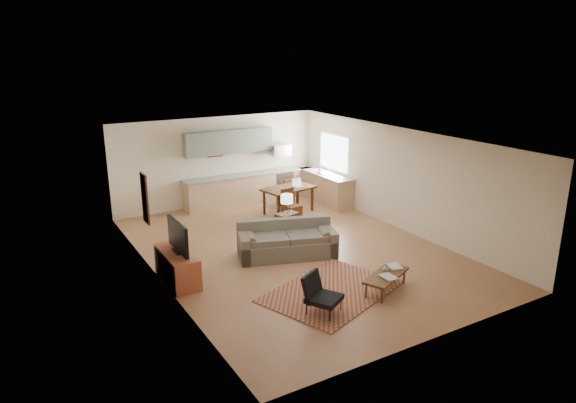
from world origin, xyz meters
TOP-DOWN VIEW (x-y plane):
  - room at (0.00, 0.00)m, footprint 9.00×9.00m
  - kitchen_counter_back at (0.90, 4.18)m, footprint 4.26×0.64m
  - kitchen_counter_right at (2.93, 3.00)m, footprint 0.64×2.26m
  - kitchen_range at (2.00, 4.18)m, footprint 0.62×0.62m
  - kitchen_microwave at (2.00, 4.20)m, footprint 0.62×0.40m
  - upper_cabinets at (0.30, 4.33)m, footprint 2.80×0.34m
  - window_right at (3.23, 3.00)m, footprint 0.02×1.40m
  - wall_art_left at (-3.21, 0.90)m, footprint 0.06×0.42m
  - triptych at (-0.10, 4.47)m, footprint 1.70×0.04m
  - rug at (-0.48, -2.22)m, footprint 3.13×2.65m
  - sofa at (-0.32, -0.20)m, footprint 2.53×1.70m
  - coffee_table at (0.47, -2.74)m, footprint 1.29×0.93m
  - book_a at (0.28, -2.88)m, footprint 0.27×0.35m
  - book_b at (0.74, -2.51)m, footprint 0.43×0.47m
  - vase at (0.54, -2.65)m, footprint 0.20×0.20m
  - armchair at (-1.11, -2.87)m, footprint 0.89×0.89m
  - tv_credenza at (-2.96, -0.21)m, footprint 0.54×1.41m
  - tv at (-2.90, -0.21)m, footprint 0.11×1.09m
  - console_table at (0.32, 0.90)m, footprint 0.62×0.49m
  - table_lamp at (0.32, 0.90)m, footprint 0.38×0.38m
  - dining_table at (1.39, 2.63)m, footprint 1.64×1.13m
  - dining_chair_near at (1.06, 1.91)m, footprint 0.50×0.51m
  - dining_chair_far at (1.71, 3.36)m, footprint 0.45×0.47m
  - laptop at (1.69, 2.53)m, footprint 0.35×0.29m
  - soap_bottle at (2.83, 3.13)m, footprint 0.09×0.09m

SIDE VIEW (x-z plane):
  - rug at x=-0.48m, z-range 0.00..0.02m
  - coffee_table at x=0.47m, z-range 0.00..0.36m
  - console_table at x=0.32m, z-range 0.00..0.64m
  - tv_credenza at x=-2.96m, z-range 0.00..0.65m
  - book_b at x=0.74m, z-range 0.36..0.38m
  - book_a at x=0.28m, z-range 0.36..0.39m
  - armchair at x=-1.11m, z-range 0.00..0.74m
  - dining_table at x=1.39m, z-range 0.00..0.76m
  - sofa at x=-0.32m, z-range 0.00..0.81m
  - dining_chair_far at x=1.71m, z-range 0.00..0.85m
  - vase at x=0.54m, z-range 0.36..0.52m
  - kitchen_range at x=2.00m, z-range 0.00..0.90m
  - kitchen_counter_back at x=0.90m, z-range 0.00..0.92m
  - kitchen_counter_right at x=2.93m, z-range 0.00..0.92m
  - dining_chair_near at x=1.06m, z-range 0.00..0.92m
  - laptop at x=1.69m, z-range 0.76..1.01m
  - table_lamp at x=0.32m, z-range 0.64..1.14m
  - tv at x=-2.90m, z-range 0.65..1.30m
  - soap_bottle at x=2.83m, z-range 0.92..1.11m
  - room at x=0.00m, z-range -3.15..5.85m
  - kitchen_microwave at x=2.00m, z-range 1.38..1.73m
  - window_right at x=3.23m, z-range 1.02..2.08m
  - wall_art_left at x=-3.21m, z-range 1.00..2.10m
  - triptych at x=-0.10m, z-range 1.50..2.00m
  - upper_cabinets at x=0.30m, z-range 1.60..2.30m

